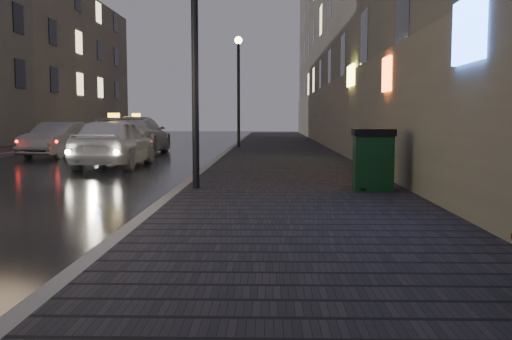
{
  "coord_description": "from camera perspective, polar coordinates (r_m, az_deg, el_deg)",
  "views": [
    {
      "loc": [
        3.36,
        -5.56,
        1.59
      ],
      "look_at": [
        3.16,
        2.48,
        0.85
      ],
      "focal_mm": 40.0,
      "sensor_mm": 36.0,
      "label": 1
    }
  ],
  "objects": [
    {
      "name": "taxi_far",
      "position": [
        40.65,
        -12.75,
        3.98
      ],
      "size": [
        2.85,
        5.58,
        1.51
      ],
      "primitive_type": "imported",
      "rotation": [
        0.0,
        0.0,
        -0.06
      ],
      "color": "white",
      "rests_on": "ground"
    },
    {
      "name": "curb_far",
      "position": [
        28.69,
        -20.64,
        1.92
      ],
      "size": [
        0.2,
        58.0,
        0.15
      ],
      "primitive_type": "cube",
      "color": "slate",
      "rests_on": "ground"
    },
    {
      "name": "building_far_c",
      "position": [
        47.8,
        -19.55,
        9.68
      ],
      "size": [
        6.0,
        22.0,
        11.0
      ],
      "primitive_type": "cube",
      "color": "#6B6051",
      "rests_on": "ground"
    },
    {
      "name": "taxi_mid",
      "position": [
        25.34,
        -11.86,
        3.41
      ],
      "size": [
        2.35,
        5.63,
        1.63
      ],
      "primitive_type": "imported",
      "rotation": [
        0.0,
        0.0,
        3.16
      ],
      "color": "silver",
      "rests_on": "ground"
    },
    {
      "name": "sidewalk_far",
      "position": [
        29.21,
        -23.01,
        1.89
      ],
      "size": [
        2.4,
        58.0,
        0.15
      ],
      "primitive_type": "cube",
      "color": "black",
      "rests_on": "ground"
    },
    {
      "name": "car_left_mid",
      "position": [
        24.68,
        -19.14,
        2.93
      ],
      "size": [
        1.99,
        4.41,
        1.4
      ],
      "primitive_type": "imported",
      "rotation": [
        0.0,
        0.0,
        -0.12
      ],
      "color": "gray",
      "rests_on": "ground"
    },
    {
      "name": "building_near",
      "position": [
        31.17,
        8.53,
        14.29
      ],
      "size": [
        1.8,
        50.0,
        13.0
      ],
      "primitive_type": "cube",
      "color": "#605B54",
      "rests_on": "ground"
    },
    {
      "name": "lamp_far",
      "position": [
        27.66,
        -1.76,
        9.22
      ],
      "size": [
        0.36,
        0.36,
        5.28
      ],
      "color": "black",
      "rests_on": "sidewalk"
    },
    {
      "name": "taxi_near",
      "position": [
        18.87,
        -13.98,
        2.71
      ],
      "size": [
        1.88,
        4.66,
        1.59
      ],
      "primitive_type": "imported",
      "rotation": [
        0.0,
        0.0,
        3.14
      ],
      "color": "white",
      "rests_on": "ground"
    },
    {
      "name": "sidewalk",
      "position": [
        26.61,
        2.56,
        2.01
      ],
      "size": [
        4.6,
        58.0,
        0.15
      ],
      "primitive_type": "cube",
      "color": "black",
      "rests_on": "ground"
    },
    {
      "name": "lamp_near",
      "position": [
        11.81,
        -6.16,
        14.49
      ],
      "size": [
        0.36,
        0.36,
        5.28
      ],
      "color": "black",
      "rests_on": "sidewalk"
    },
    {
      "name": "trash_bin",
      "position": [
        11.55,
        11.59,
        1.09
      ],
      "size": [
        0.84,
        0.84,
        1.22
      ],
      "rotation": [
        0.0,
        0.0,
        -0.06
      ],
      "color": "black",
      "rests_on": "sidewalk"
    },
    {
      "name": "curb",
      "position": [
        26.67,
        -2.61,
        2.02
      ],
      "size": [
        0.2,
        58.0,
        0.15
      ],
      "primitive_type": "cube",
      "color": "slate",
      "rests_on": "ground"
    }
  ]
}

